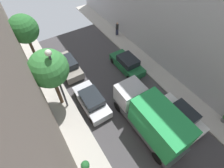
# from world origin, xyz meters

# --- Properties ---
(ground) EXTENTS (32.00, 32.00, 0.00)m
(ground) POSITION_xyz_m (0.00, 0.00, 0.00)
(ground) COLOR #423F42
(sidewalk_left) EXTENTS (2.00, 44.00, 0.15)m
(sidewalk_left) POSITION_xyz_m (-5.00, 0.00, 0.07)
(sidewalk_left) COLOR #B7B2A8
(sidewalk_left) RESTS_ON ground
(sidewalk_right) EXTENTS (2.00, 44.00, 0.15)m
(sidewalk_right) POSITION_xyz_m (5.00, 0.00, 0.07)
(sidewalk_right) COLOR #B7B2A8
(sidewalk_right) RESTS_ON ground
(parked_car_left_2) EXTENTS (1.78, 4.20, 1.57)m
(parked_car_left_2) POSITION_xyz_m (-2.70, 3.74, 0.72)
(parked_car_left_2) COLOR silver
(parked_car_left_2) RESTS_ON ground
(parked_car_left_3) EXTENTS (1.78, 4.20, 1.57)m
(parked_car_left_3) POSITION_xyz_m (-2.70, 8.99, 0.72)
(parked_car_left_3) COLOR gray
(parked_car_left_3) RESTS_ON ground
(parked_car_right_2) EXTENTS (1.78, 4.20, 1.57)m
(parked_car_right_2) POSITION_xyz_m (2.70, -1.45, 0.72)
(parked_car_right_2) COLOR white
(parked_car_right_2) RESTS_ON ground
(parked_car_right_3) EXTENTS (1.78, 4.20, 1.57)m
(parked_car_right_3) POSITION_xyz_m (2.70, 5.93, 0.72)
(parked_car_right_3) COLOR #1E6638
(parked_car_right_3) RESTS_ON ground
(delivery_truck) EXTENTS (2.26, 6.60, 3.38)m
(delivery_truck) POSITION_xyz_m (0.00, -0.65, 1.79)
(delivery_truck) COLOR #4C4C51
(delivery_truck) RESTS_ON ground
(pedestrian) EXTENTS (0.40, 0.36, 1.72)m
(pedestrian) POSITION_xyz_m (5.30, 11.76, 1.07)
(pedestrian) COLOR #2D334C
(pedestrian) RESTS_ON sidewalk_right
(street_tree_0) EXTENTS (2.74, 2.74, 5.34)m
(street_tree_0) POSITION_xyz_m (-5.09, 12.19, 4.09)
(street_tree_0) COLOR brown
(street_tree_0) RESTS_ON sidewalk_left
(street_tree_2) EXTENTS (2.87, 2.87, 5.61)m
(street_tree_2) POSITION_xyz_m (-4.86, 5.47, 4.29)
(street_tree_2) COLOR brown
(street_tree_2) RESTS_ON sidewalk_left
(potted_plant_2) EXTENTS (0.59, 0.59, 0.93)m
(potted_plant_2) POSITION_xyz_m (-5.51, -0.66, 0.66)
(potted_plant_2) COLOR #B2A899
(potted_plant_2) RESTS_ON sidewalk_left
(lamp_post) EXTENTS (0.44, 0.44, 6.14)m
(lamp_post) POSITION_xyz_m (-4.60, 4.83, 4.13)
(lamp_post) COLOR #333338
(lamp_post) RESTS_ON sidewalk_left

